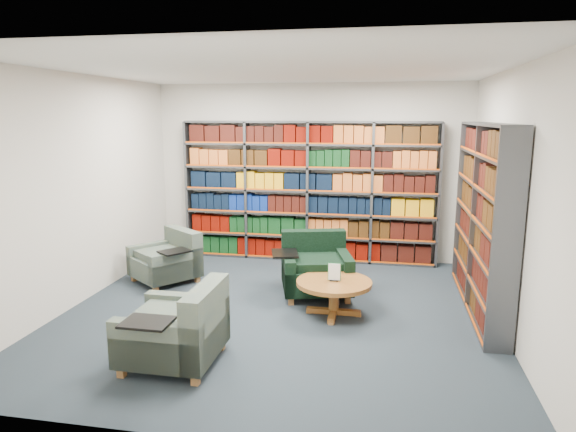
% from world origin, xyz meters
% --- Properties ---
extents(room_shell, '(5.02, 5.02, 2.82)m').
position_xyz_m(room_shell, '(0.00, 0.00, 1.40)').
color(room_shell, black).
rests_on(room_shell, ground).
extents(bookshelf_back, '(4.00, 0.28, 2.20)m').
position_xyz_m(bookshelf_back, '(0.00, 2.34, 1.10)').
color(bookshelf_back, '#47494F').
rests_on(bookshelf_back, ground).
extents(bookshelf_right, '(0.28, 2.50, 2.20)m').
position_xyz_m(bookshelf_right, '(2.34, 0.60, 1.10)').
color(bookshelf_right, '#47494F').
rests_on(bookshelf_right, ground).
extents(chair_teal_left, '(1.09, 1.09, 0.71)m').
position_xyz_m(chair_teal_left, '(-1.75, 0.89, 0.29)').
color(chair_teal_left, '#10263F').
rests_on(chair_teal_left, ground).
extents(chair_green_right, '(1.12, 1.05, 0.78)m').
position_xyz_m(chair_green_right, '(0.33, 0.78, 0.32)').
color(chair_green_right, black).
rests_on(chair_green_right, ground).
extents(chair_teal_front, '(0.85, 0.99, 0.77)m').
position_xyz_m(chair_teal_front, '(-0.63, -1.42, 0.31)').
color(chair_teal_front, '#10263F').
rests_on(chair_teal_front, ground).
extents(coffee_table, '(0.88, 0.88, 0.62)m').
position_xyz_m(coffee_table, '(0.65, 0.04, 0.33)').
color(coffee_table, olive).
rests_on(coffee_table, ground).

